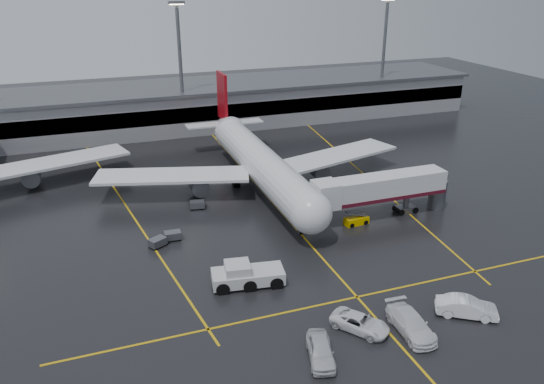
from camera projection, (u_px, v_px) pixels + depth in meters
name	position (u px, v px, depth m)	size (l,w,h in m)	color
ground	(281.00, 212.00, 73.03)	(220.00, 220.00, 0.00)	black
apron_line_centre	(281.00, 211.00, 73.03)	(0.25, 90.00, 0.02)	gold
apron_line_stop	(357.00, 297.00, 53.94)	(60.00, 0.25, 0.02)	gold
apron_line_left	(125.00, 204.00, 75.45)	(0.25, 70.00, 0.02)	gold
apron_line_right	(361.00, 172.00, 87.33)	(0.25, 70.00, 0.02)	gold
terminal	(201.00, 104.00, 112.95)	(122.00, 19.00, 8.60)	gray
light_mast_mid	(180.00, 61.00, 102.31)	(3.00, 1.20, 25.45)	#595B60
light_mast_right	(384.00, 50.00, 116.38)	(3.00, 1.20, 25.45)	#595B60
main_airliner	(258.00, 161.00, 79.82)	(48.80, 45.60, 14.10)	silver
jet_bridge	(381.00, 190.00, 70.02)	(19.90, 3.40, 6.05)	silver
pushback_tractor	(246.00, 275.00, 55.73)	(7.93, 4.27, 2.70)	silver
belt_loader	(356.00, 221.00, 69.28)	(3.32, 1.76, 2.03)	#DAAA00
service_van_a	(360.00, 323.00, 48.76)	(2.53, 5.48, 1.52)	white
service_van_b	(411.00, 323.00, 48.42)	(2.57, 6.31, 1.83)	silver
service_van_c	(467.00, 307.00, 50.71)	(2.00, 5.75, 1.89)	white
service_van_d	(321.00, 350.00, 45.05)	(2.09, 5.21, 1.77)	silver
baggage_cart_a	(173.00, 235.00, 65.14)	(2.05, 1.39, 1.12)	#595B60
baggage_cart_b	(158.00, 242.00, 63.55)	(2.38, 2.12, 1.12)	#595B60
baggage_cart_c	(197.00, 204.00, 73.71)	(2.21, 1.65, 1.12)	#595B60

